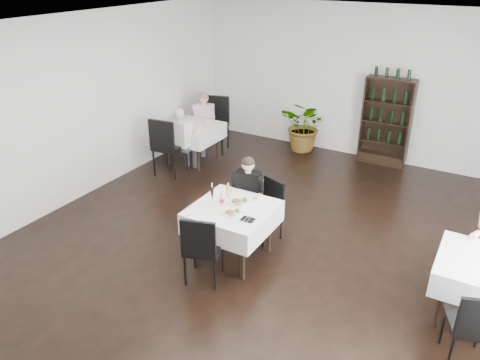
# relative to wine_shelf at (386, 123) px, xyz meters

# --- Properties ---
(room_shell) EXTENTS (9.00, 9.00, 9.00)m
(room_shell) POSITION_rel_wine_shelf_xyz_m (-0.60, -4.31, 0.65)
(room_shell) COLOR black
(room_shell) RESTS_ON ground
(wine_shelf) EXTENTS (0.90, 0.28, 1.75)m
(wine_shelf) POSITION_rel_wine_shelf_xyz_m (0.00, 0.00, 0.00)
(wine_shelf) COLOR black
(wine_shelf) RESTS_ON ground
(main_table) EXTENTS (1.03, 1.03, 0.77)m
(main_table) POSITION_rel_wine_shelf_xyz_m (-0.90, -4.31, -0.23)
(main_table) COLOR black
(main_table) RESTS_ON ground
(left_table) EXTENTS (0.98, 0.98, 0.77)m
(left_table) POSITION_rel_wine_shelf_xyz_m (-3.30, -1.81, -0.23)
(left_table) COLOR black
(left_table) RESTS_ON ground
(potted_tree) EXTENTS (1.11, 1.00, 1.09)m
(potted_tree) POSITION_rel_wine_shelf_xyz_m (-1.61, -0.13, -0.30)
(potted_tree) COLOR #256121
(potted_tree) RESTS_ON ground
(main_chair_far) EXTENTS (0.52, 0.53, 0.89)m
(main_chair_far) POSITION_rel_wine_shelf_xyz_m (-0.73, -3.61, -0.34)
(main_chair_far) COLOR black
(main_chair_far) RESTS_ON ground
(main_chair_near) EXTENTS (0.55, 0.55, 0.96)m
(main_chair_near) POSITION_rel_wine_shelf_xyz_m (-0.94, -4.99, -0.30)
(main_chair_near) COLOR black
(main_chair_near) RESTS_ON ground
(left_chair_far) EXTENTS (0.65, 0.65, 1.14)m
(left_chair_far) POSITION_rel_wine_shelf_xyz_m (-3.28, -1.02, -0.20)
(left_chair_far) COLOR black
(left_chair_far) RESTS_ON ground
(left_chair_near) EXTENTS (0.56, 0.56, 1.12)m
(left_chair_near) POSITION_rel_wine_shelf_xyz_m (-3.34, -2.61, -0.21)
(left_chair_near) COLOR black
(left_chair_near) RESTS_ON ground
(right_chair_near) EXTENTS (0.53, 0.53, 0.90)m
(right_chair_near) POSITION_rel_wine_shelf_xyz_m (2.09, -4.77, -0.33)
(right_chair_near) COLOR black
(right_chair_near) RESTS_ON ground
(diner_main) EXTENTS (0.51, 0.54, 1.25)m
(diner_main) POSITION_rel_wine_shelf_xyz_m (-1.00, -3.76, -0.12)
(diner_main) COLOR #45464E
(diner_main) RESTS_ON ground
(diner_left_far) EXTENTS (0.51, 0.52, 1.27)m
(diner_left_far) POSITION_rel_wine_shelf_xyz_m (-3.42, -1.28, -0.11)
(diner_left_far) COLOR #45464E
(diner_left_far) RESTS_ON ground
(diner_left_near) EXTENTS (0.48, 0.48, 1.27)m
(diner_left_near) POSITION_rel_wine_shelf_xyz_m (-3.19, -2.31, -0.11)
(diner_left_near) COLOR #45464E
(diner_left_near) RESTS_ON ground
(plate_far) EXTENTS (0.28, 0.28, 0.08)m
(plate_far) POSITION_rel_wine_shelf_xyz_m (-0.88, -4.17, -0.06)
(plate_far) COLOR white
(plate_far) RESTS_ON main_table
(plate_near) EXTENTS (0.26, 0.26, 0.07)m
(plate_near) POSITION_rel_wine_shelf_xyz_m (-0.81, -4.47, -0.06)
(plate_near) COLOR white
(plate_near) RESTS_ON main_table
(pilsner_dark) EXTENTS (0.06, 0.06, 0.27)m
(pilsner_dark) POSITION_rel_wine_shelf_xyz_m (-1.22, -4.31, 0.04)
(pilsner_dark) COLOR black
(pilsner_dark) RESTS_ON main_table
(pilsner_lager) EXTENTS (0.06, 0.06, 0.26)m
(pilsner_lager) POSITION_rel_wine_shelf_xyz_m (-1.05, -4.17, 0.03)
(pilsner_lager) COLOR gold
(pilsner_lager) RESTS_ON main_table
(coke_bottle) EXTENTS (0.07, 0.07, 0.26)m
(coke_bottle) POSITION_rel_wine_shelf_xyz_m (-1.04, -4.35, 0.03)
(coke_bottle) COLOR silver
(coke_bottle) RESTS_ON main_table
(napkin_cutlery) EXTENTS (0.17, 0.19, 0.02)m
(napkin_cutlery) POSITION_rel_wine_shelf_xyz_m (-0.57, -4.50, -0.07)
(napkin_cutlery) COLOR black
(napkin_cutlery) RESTS_ON main_table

